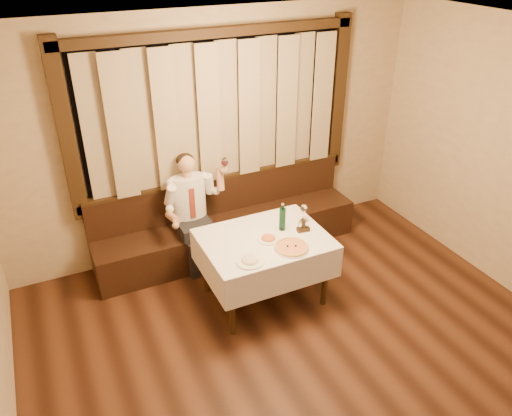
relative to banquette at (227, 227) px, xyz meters
name	(u,v)px	position (x,y,z in m)	size (l,w,h in m)	color
room	(304,205)	(0.00, -1.75, 1.19)	(5.01, 6.01, 2.81)	black
banquette	(227,227)	(0.00, 0.00, 0.00)	(3.20, 0.61, 0.94)	black
dining_table	(264,246)	(0.00, -1.02, 0.34)	(1.27, 0.97, 0.76)	black
pizza	(291,247)	(0.15, -1.31, 0.46)	(0.35, 0.35, 0.04)	white
pasta_red	(268,237)	(0.02, -1.07, 0.48)	(0.23, 0.23, 0.08)	white
pasta_cream	(250,259)	(-0.31, -1.34, 0.48)	(0.27, 0.27, 0.09)	white
green_bottle	(282,219)	(0.24, -0.96, 0.58)	(0.07, 0.07, 0.30)	#0D3F24
table_wine_glass	(304,209)	(0.52, -0.90, 0.59)	(0.07, 0.07, 0.20)	white
cruet_caddy	(303,227)	(0.42, -1.08, 0.49)	(0.14, 0.08, 0.14)	black
seated_man	(192,203)	(-0.45, -0.09, 0.49)	(0.73, 0.55, 1.36)	black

